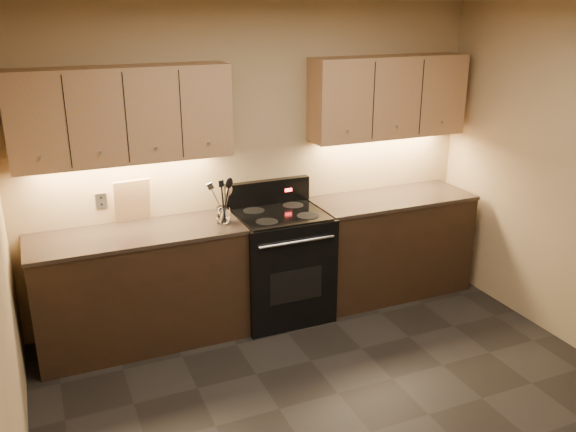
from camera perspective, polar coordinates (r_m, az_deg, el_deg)
The scene contains 14 objects.
floor at distance 4.14m, azimuth 7.73°, elevation -19.40°, with size 4.00×4.00×0.00m, color black.
wall_back at distance 5.20m, azimuth -2.93°, elevation 5.07°, with size 4.00×0.04×2.60m, color #99805A.
counter_left at distance 4.95m, azimuth -13.61°, elevation -6.53°, with size 1.62×0.62×0.93m.
counter_right at distance 5.71m, azimuth 9.46°, elevation -2.65°, with size 1.46×0.62×0.93m.
stove at distance 5.21m, azimuth -0.72°, elevation -4.41°, with size 0.76×0.68×1.14m.
upper_cab_left at distance 4.69m, azimuth -15.23°, elevation 9.11°, with size 1.60×0.30×0.70m, color #A67B53.
upper_cab_right at distance 5.49m, azimuth 9.38°, elevation 10.93°, with size 1.44×0.30×0.70m, color #A67B53.
outlet_plate at distance 4.96m, azimuth -17.07°, elevation 1.36°, with size 0.09×0.01×0.12m, color #B2B5BA.
utensil_crock at distance 4.84m, azimuth -6.06°, elevation 0.05°, with size 0.14×0.14×0.13m.
cutting_board at distance 4.95m, azimuth -14.39°, elevation 1.40°, with size 0.28×0.02×0.36m, color tan.
wooden_spoon at distance 4.80m, azimuth -6.31°, elevation 1.11°, with size 0.06×0.06×0.28m, color tan, non-canonical shape.
black_spoon at distance 4.82m, azimuth -6.21°, elevation 1.58°, with size 0.06×0.06×0.35m, color black, non-canonical shape.
black_turner at distance 4.77m, azimuth -5.99°, elevation 1.43°, with size 0.08×0.08×0.35m, color black, non-canonical shape.
steel_spatula at distance 4.80m, azimuth -5.84°, elevation 1.66°, with size 0.08×0.08×0.37m, color silver, non-canonical shape.
Camera 1 is at (-1.74, -2.73, 2.58)m, focal length 38.00 mm.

